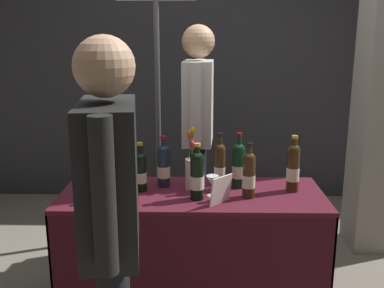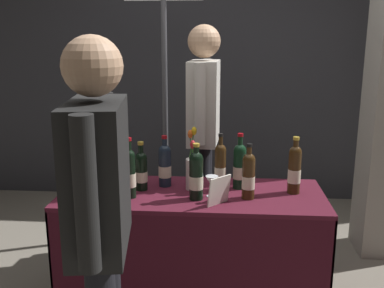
# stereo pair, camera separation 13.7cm
# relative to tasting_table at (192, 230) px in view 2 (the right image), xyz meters

# --- Properties ---
(back_partition) EXTENTS (5.98, 0.12, 2.44)m
(back_partition) POSITION_rel_tasting_table_xyz_m (0.00, 2.01, 0.72)
(back_partition) COLOR #2D2D33
(back_partition) RESTS_ON ground_plane
(tasting_table) EXTENTS (1.57, 0.61, 0.74)m
(tasting_table) POSITION_rel_tasting_table_xyz_m (0.00, 0.00, 0.00)
(tasting_table) COLOR #4C1423
(tasting_table) RESTS_ON ground_plane
(featured_wine_bottle) EXTENTS (0.08, 0.08, 0.33)m
(featured_wine_bottle) POSITION_rel_tasting_table_xyz_m (0.03, -0.10, 0.39)
(featured_wine_bottle) COLOR black
(featured_wine_bottle) RESTS_ON tasting_table
(display_bottle_0) EXTENTS (0.07, 0.07, 0.33)m
(display_bottle_0) POSITION_rel_tasting_table_xyz_m (0.33, -0.07, 0.38)
(display_bottle_0) COLOR #38230F
(display_bottle_0) RESTS_ON tasting_table
(display_bottle_1) EXTENTS (0.08, 0.08, 0.32)m
(display_bottle_1) POSITION_rel_tasting_table_xyz_m (-0.18, 0.11, 0.38)
(display_bottle_1) COLOR #192333
(display_bottle_1) RESTS_ON tasting_table
(display_bottle_2) EXTENTS (0.07, 0.07, 0.36)m
(display_bottle_2) POSITION_rel_tasting_table_xyz_m (-0.35, -0.10, 0.39)
(display_bottle_2) COLOR black
(display_bottle_2) RESTS_ON tasting_table
(display_bottle_3) EXTENTS (0.08, 0.08, 0.34)m
(display_bottle_3) POSITION_rel_tasting_table_xyz_m (0.28, 0.10, 0.39)
(display_bottle_3) COLOR black
(display_bottle_3) RESTS_ON tasting_table
(display_bottle_4) EXTENTS (0.07, 0.07, 0.30)m
(display_bottle_4) POSITION_rel_tasting_table_xyz_m (-0.31, 0.03, 0.37)
(display_bottle_4) COLOR black
(display_bottle_4) RESTS_ON tasting_table
(display_bottle_5) EXTENTS (0.07, 0.07, 0.35)m
(display_bottle_5) POSITION_rel_tasting_table_xyz_m (0.17, 0.05, 0.39)
(display_bottle_5) COLOR #38230F
(display_bottle_5) RESTS_ON tasting_table
(display_bottle_6) EXTENTS (0.08, 0.08, 0.34)m
(display_bottle_6) POSITION_rel_tasting_table_xyz_m (0.60, 0.04, 0.39)
(display_bottle_6) COLOR #38230F
(display_bottle_6) RESTS_ON tasting_table
(wine_glass_near_vendor) EXTENTS (0.07, 0.07, 0.12)m
(wine_glass_near_vendor) POSITION_rel_tasting_table_xyz_m (0.12, -0.06, 0.33)
(wine_glass_near_vendor) COLOR silver
(wine_glass_near_vendor) RESTS_ON tasting_table
(flower_vase) EXTENTS (0.09, 0.09, 0.38)m
(flower_vase) POSITION_rel_tasting_table_xyz_m (-0.00, 0.07, 0.36)
(flower_vase) COLOR silver
(flower_vase) RESTS_ON tasting_table
(brochure_stand) EXTENTS (0.13, 0.13, 0.17)m
(brochure_stand) POSITION_rel_tasting_table_xyz_m (0.16, -0.18, 0.32)
(brochure_stand) COLOR silver
(brochure_stand) RESTS_ON tasting_table
(vendor_presenter) EXTENTS (0.24, 0.55, 1.74)m
(vendor_presenter) POSITION_rel_tasting_table_xyz_m (0.03, 0.76, 0.54)
(vendor_presenter) COLOR black
(vendor_presenter) RESTS_ON ground_plane
(taster_foreground_right) EXTENTS (0.27, 0.61, 1.67)m
(taster_foreground_right) POSITION_rel_tasting_table_xyz_m (-0.30, -0.89, 0.50)
(taster_foreground_right) COLOR black
(taster_foreground_right) RESTS_ON ground_plane
(booth_signpost) EXTENTS (0.61, 0.04, 2.12)m
(booth_signpost) POSITION_rel_tasting_table_xyz_m (-0.30, 1.05, 0.82)
(booth_signpost) COLOR #47474C
(booth_signpost) RESTS_ON ground_plane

